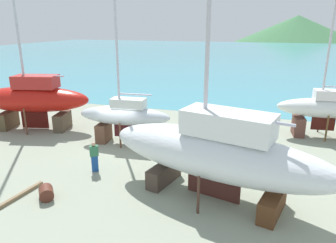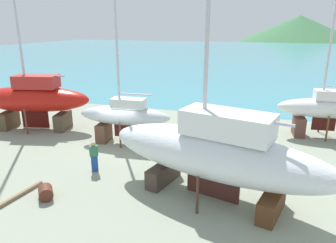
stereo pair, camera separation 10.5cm
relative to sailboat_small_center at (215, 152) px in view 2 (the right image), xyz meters
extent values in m
plane|color=gray|center=(-6.98, 2.19, -2.23)|extent=(47.42, 47.42, 0.00)
cube|color=teal|center=(-6.98, 73.82, -2.23)|extent=(173.01, 119.55, 0.01)
cone|color=#3D7045|center=(16.92, 186.32, -2.23)|extent=(115.23, 115.23, 24.95)
cube|color=#43352C|center=(-2.62, 0.67, -1.75)|extent=(1.23, 2.36, 0.96)
cube|color=#54321B|center=(2.52, -0.64, -1.75)|extent=(1.23, 2.36, 0.96)
cylinder|color=#4A3025|center=(-0.43, -1.49, -1.38)|extent=(0.12, 0.12, 1.70)
cylinder|color=#443B1F|center=(0.34, 1.51, -1.38)|extent=(0.12, 0.12, 1.70)
ellipsoid|color=white|center=(-0.05, 0.01, -0.11)|extent=(10.97, 5.35, 2.11)
cube|color=#49221D|center=(-0.05, 0.01, -1.91)|extent=(2.49, 0.71, 1.48)
cube|color=white|center=(0.47, -0.12, 1.37)|extent=(4.12, 2.58, 1.06)
cylinder|color=silver|center=(1.24, -0.32, 1.74)|extent=(3.63, 1.04, 0.13)
cube|color=brown|center=(-16.62, 5.43, -1.60)|extent=(1.13, 2.11, 1.26)
cube|color=brown|center=(-12.47, 6.40, -1.60)|extent=(1.13, 2.11, 1.26)
cylinder|color=brown|center=(-14.24, 4.58, -1.27)|extent=(0.12, 0.12, 1.91)
cylinder|color=brown|center=(-14.86, 7.25, -1.27)|extent=(0.12, 0.12, 1.91)
ellipsoid|color=red|center=(-14.55, 5.91, 0.05)|extent=(8.86, 4.36, 1.87)
cube|color=#54130E|center=(-14.55, 5.91, -1.53)|extent=(2.01, 0.54, 1.31)
cube|color=#B12521|center=(-14.13, 6.01, 1.36)|extent=(3.33, 2.15, 0.93)
cylinder|color=silver|center=(-13.51, 6.16, 1.79)|extent=(2.93, 0.79, 0.12)
cube|color=brown|center=(-8.29, 5.01, -1.61)|extent=(0.81, 1.37, 1.23)
cube|color=brown|center=(-5.24, 5.26, -1.61)|extent=(0.81, 1.37, 1.23)
cylinder|color=brown|center=(-6.69, 4.24, -1.40)|extent=(0.12, 0.12, 1.66)
cylinder|color=brown|center=(-6.84, 6.04, -1.40)|extent=(0.12, 0.12, 1.66)
ellipsoid|color=silver|center=(-6.76, 5.14, -0.33)|extent=(6.24, 2.14, 1.22)
cube|color=#521B1D|center=(-6.76, 5.14, -1.36)|extent=(1.47, 0.20, 0.85)
cube|color=silver|center=(-6.46, 5.16, 0.52)|extent=(2.28, 1.17, 0.61)
cylinder|color=silver|center=(-7.07, 5.11, 4.06)|extent=(0.15, 0.15, 7.68)
cylinder|color=silver|center=(-6.00, 5.20, 1.12)|extent=(2.14, 0.28, 0.10)
cube|color=brown|center=(4.34, 10.22, -1.56)|extent=(0.84, 1.54, 1.34)
cylinder|color=brown|center=(6.03, 9.37, -1.32)|extent=(0.12, 0.12, 1.81)
cylinder|color=brown|center=(5.84, 11.39, -1.32)|extent=(0.12, 0.12, 1.81)
ellipsoid|color=silver|center=(5.94, 10.38, -0.15)|extent=(6.55, 2.46, 1.33)
cube|color=#4F1912|center=(5.94, 10.38, -1.28)|extent=(1.54, 0.23, 0.93)
cube|color=white|center=(6.25, 10.41, 0.78)|extent=(2.40, 1.33, 0.66)
cylinder|color=silver|center=(5.62, 10.35, 4.96)|extent=(0.15, 0.15, 9.03)
cube|color=#1D4995|center=(-6.55, 0.77, -1.79)|extent=(0.39, 0.36, 0.89)
cube|color=#34744F|center=(-6.55, 0.77, -1.06)|extent=(0.50, 0.46, 0.57)
sphere|color=tan|center=(-6.55, 0.77, -0.67)|extent=(0.22, 0.22, 0.22)
cylinder|color=#53281C|center=(-7.22, -2.40, -1.92)|extent=(0.97, 0.98, 0.62)
cube|color=brown|center=(1.25, 7.72, -2.14)|extent=(1.51, 0.71, 0.17)
cube|color=#816A4B|center=(-8.50, -2.56, -2.15)|extent=(0.46, 2.50, 0.16)
cube|color=brown|center=(2.45, 6.06, -2.14)|extent=(1.14, 2.02, 0.17)
camera|label=1|loc=(1.77, -12.84, 5.36)|focal=33.68mm
camera|label=2|loc=(1.87, -12.81, 5.36)|focal=33.68mm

